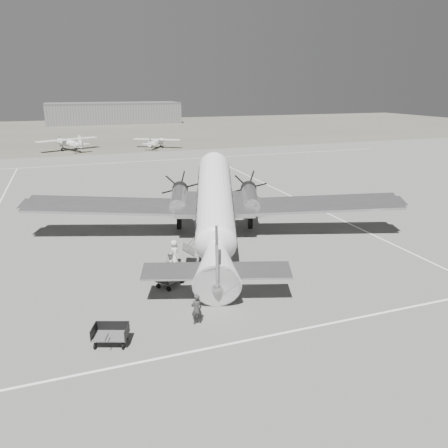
# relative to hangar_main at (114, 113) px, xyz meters

# --- Properties ---
(ground) EXTENTS (260.00, 260.00, 0.00)m
(ground) POSITION_rel_hangar_main_xyz_m (-5.00, -120.00, -3.30)
(ground) COLOR slate
(ground) RESTS_ON ground
(taxi_line_near) EXTENTS (60.00, 0.15, 0.01)m
(taxi_line_near) POSITION_rel_hangar_main_xyz_m (-5.00, -134.00, -3.29)
(taxi_line_near) COLOR white
(taxi_line_near) RESTS_ON ground
(taxi_line_right) EXTENTS (0.15, 80.00, 0.01)m
(taxi_line_right) POSITION_rel_hangar_main_xyz_m (7.00, -120.00, -3.29)
(taxi_line_right) COLOR white
(taxi_line_right) RESTS_ON ground
(taxi_line_horizon) EXTENTS (90.00, 0.15, 0.01)m
(taxi_line_horizon) POSITION_rel_hangar_main_xyz_m (-5.00, -80.00, -3.29)
(taxi_line_horizon) COLOR white
(taxi_line_horizon) RESTS_ON ground
(grass_infield) EXTENTS (260.00, 90.00, 0.01)m
(grass_infield) POSITION_rel_hangar_main_xyz_m (-5.00, -25.00, -3.30)
(grass_infield) COLOR #5B594C
(grass_infield) RESTS_ON ground
(hangar_main) EXTENTS (42.00, 14.00, 6.60)m
(hangar_main) POSITION_rel_hangar_main_xyz_m (0.00, 0.00, 0.00)
(hangar_main) COLOR slate
(hangar_main) RESTS_ON ground
(dc3_airliner) EXTENTS (35.70, 29.71, 5.83)m
(dc3_airliner) POSITION_rel_hangar_main_xyz_m (-5.82, -120.80, -0.38)
(dc3_airliner) COLOR silver
(dc3_airliner) RESTS_ON ground
(light_plane_left) EXTENTS (14.71, 13.64, 2.44)m
(light_plane_left) POSITION_rel_hangar_main_xyz_m (-15.29, -62.97, -2.08)
(light_plane_left) COLOR white
(light_plane_left) RESTS_ON ground
(light_plane_right) EXTENTS (12.20, 11.59, 1.99)m
(light_plane_right) POSITION_rel_hangar_main_xyz_m (0.92, -65.04, -2.31)
(light_plane_right) COLOR white
(light_plane_right) RESTS_ON ground
(baggage_cart_near) EXTENTS (2.10, 2.03, 0.97)m
(baggage_cart_near) POSITION_rel_hangar_main_xyz_m (-10.76, -126.86, -2.82)
(baggage_cart_near) COLOR #4F4F4F
(baggage_cart_near) RESTS_ON ground
(baggage_cart_far) EXTENTS (2.01, 1.71, 0.96)m
(baggage_cart_far) POSITION_rel_hangar_main_xyz_m (-14.82, -132.13, -2.82)
(baggage_cart_far) COLOR #4F4F4F
(baggage_cart_far) RESTS_ON ground
(ground_crew) EXTENTS (0.65, 0.48, 1.64)m
(ground_crew) POSITION_rel_hangar_main_xyz_m (-10.50, -131.66, -2.48)
(ground_crew) COLOR #313131
(ground_crew) RESTS_ON ground
(ramp_agent) EXTENTS (0.95, 1.06, 1.80)m
(ramp_agent) POSITION_rel_hangar_main_xyz_m (-10.42, -125.82, -2.40)
(ramp_agent) COLOR #B2B2B0
(ramp_agent) RESTS_ON ground
(passenger) EXTENTS (0.64, 0.91, 1.75)m
(passenger) POSITION_rel_hangar_main_xyz_m (-9.73, -123.72, -2.42)
(passenger) COLOR silver
(passenger) RESTS_ON ground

